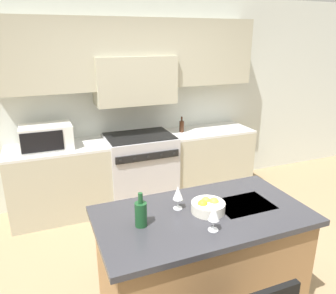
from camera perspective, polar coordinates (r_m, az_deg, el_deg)
ground_plane at (r=3.29m, az=5.62°, el=-22.95°), size 10.00×10.00×0.00m
back_cabinetry at (r=4.43m, az=-6.31°, el=10.90°), size 10.00×0.46×2.70m
back_counter at (r=4.49m, az=-4.91°, el=-3.96°), size 3.29×0.62×0.91m
range_stove at (r=4.46m, az=-4.84°, el=-3.82°), size 0.89×0.70×0.95m
microwave at (r=4.13m, az=-20.41°, el=1.66°), size 0.59×0.39×0.28m
kitchen_island at (r=2.80m, az=5.83°, el=-19.37°), size 1.62×0.88×0.91m
wine_bottle at (r=2.34m, az=-4.74°, el=-11.46°), size 0.09×0.09×0.25m
wine_glass_near at (r=2.29m, az=8.00°, el=-11.42°), size 0.08×0.08×0.19m
wine_glass_far at (r=2.53m, az=1.75°, el=-8.10°), size 0.08×0.08×0.19m
fruit_bowl at (r=2.55m, az=6.98°, el=-10.20°), size 0.26×0.26×0.11m
oil_bottle_on_counter at (r=4.57m, az=2.40°, el=3.65°), size 0.07×0.07×0.22m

